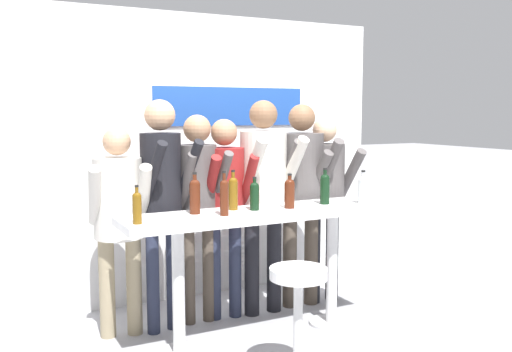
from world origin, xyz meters
TOP-DOWN VIEW (x-y plane):
  - ground_plane at (0.00, 0.00)m, footprint 40.00×40.00m
  - back_wall at (0.00, 1.26)m, footprint 3.73×0.12m
  - tasting_table at (0.00, 0.00)m, footprint 2.13×0.50m
  - bar_stool at (-0.11, -0.72)m, footprint 0.39×0.39m
  - person_far_left at (-0.94, 0.55)m, footprint 0.50×0.58m
  - person_left at (-0.61, 0.49)m, footprint 0.43×0.58m
  - person_center_left at (-0.29, 0.54)m, footprint 0.38×0.52m
  - person_center at (-0.06, 0.53)m, footprint 0.44×0.55m
  - person_center_right at (0.29, 0.48)m, footprint 0.48×0.58m
  - person_right at (0.68, 0.51)m, footprint 0.50×0.60m
  - person_far_right at (0.93, 0.52)m, footprint 0.45×0.54m
  - wine_bottle_0 at (-0.97, -0.10)m, footprint 0.06×0.06m
  - wine_bottle_1 at (0.59, 0.01)m, footprint 0.08×0.08m
  - wine_bottle_2 at (-0.04, 0.02)m, footprint 0.07×0.07m
  - wine_bottle_3 at (-0.34, -0.08)m, footprint 0.06×0.06m
  - wine_bottle_4 at (0.23, -0.03)m, footprint 0.08×0.08m
  - wine_bottle_5 at (-0.50, 0.08)m, footprint 0.08×0.08m
  - wine_bottle_6 at (0.87, -0.11)m, footprint 0.08×0.08m
  - wine_bottle_7 at (-0.18, 0.10)m, footprint 0.07×0.07m
  - wine_glass_0 at (0.98, 0.04)m, footprint 0.07×0.07m

SIDE VIEW (x-z plane):
  - ground_plane at x=0.00m, z-range 0.00..0.00m
  - bar_stool at x=-0.11m, z-range 0.12..0.88m
  - tasting_table at x=0.00m, z-range 0.32..1.33m
  - person_far_left at x=-0.94m, z-range 0.19..1.81m
  - person_far_right at x=0.93m, z-range 0.20..1.89m
  - person_center at x=-0.06m, z-range 0.21..1.89m
  - person_center_left at x=-0.29m, z-range 0.22..1.94m
  - person_right at x=0.68m, z-range 0.22..2.02m
  - wine_bottle_2 at x=-0.04m, z-range 1.00..1.25m
  - wine_bottle_0 at x=-0.97m, z-range 1.00..1.26m
  - wine_glass_0 at x=0.98m, z-range 1.04..1.22m
  - wine_bottle_4 at x=0.23m, z-range 1.00..1.27m
  - wine_bottle_6 at x=0.87m, z-range 1.00..1.27m
  - person_center_right at x=0.29m, z-range 0.22..2.06m
  - wine_bottle_1 at x=0.59m, z-range 1.00..1.29m
  - wine_bottle_7 at x=-0.18m, z-range 0.99..1.30m
  - wine_bottle_5 at x=-0.50m, z-range 1.00..1.30m
  - wine_bottle_3 at x=-0.34m, z-range 0.99..1.31m
  - person_left at x=-0.61m, z-range 0.25..2.08m
  - back_wall at x=0.00m, z-range 0.01..2.64m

